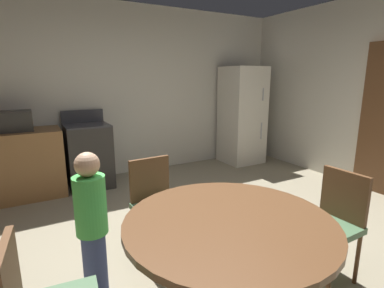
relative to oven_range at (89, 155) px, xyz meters
name	(u,v)px	position (x,y,z in m)	size (l,w,h in m)	color
ground_plane	(217,261)	(0.59, -2.47, -0.47)	(14.00, 14.00, 0.00)	gray
wall_back	(118,92)	(0.59, 0.40, 0.88)	(6.11, 0.12, 2.70)	beige
oven_range	(89,155)	(0.00, 0.00, 0.00)	(0.60, 0.60, 1.10)	#2D2B28
refrigerator	(242,116)	(2.76, -0.05, 0.41)	(0.68, 0.68, 1.76)	silver
microwave	(13,121)	(-0.89, 0.00, 0.56)	(0.44, 0.32, 0.26)	#2D2B28
dining_table	(229,243)	(0.25, -3.08, 0.14)	(1.25, 1.25, 0.76)	brown
chair_north	(156,201)	(0.20, -2.06, 0.03)	(0.42, 0.42, 0.87)	brown
chair_east	(333,219)	(1.27, -3.06, 0.03)	(0.41, 0.41, 0.87)	brown
person_child	(92,222)	(-0.41, -2.36, 0.11)	(0.31, 0.31, 1.09)	#3D4C84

